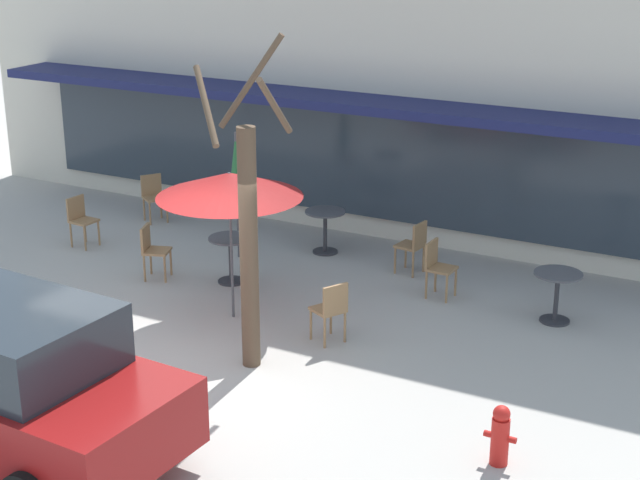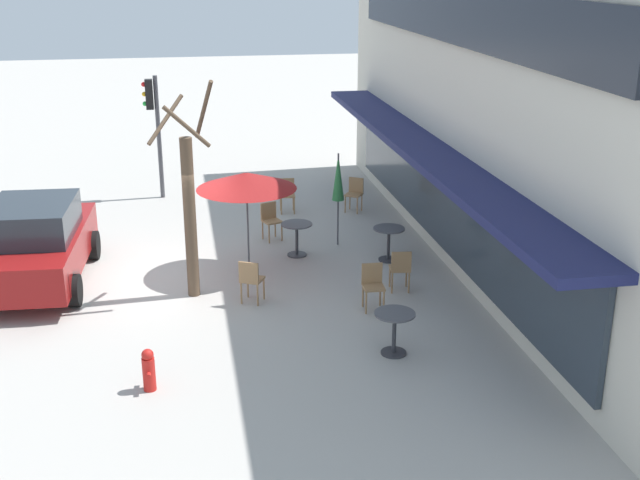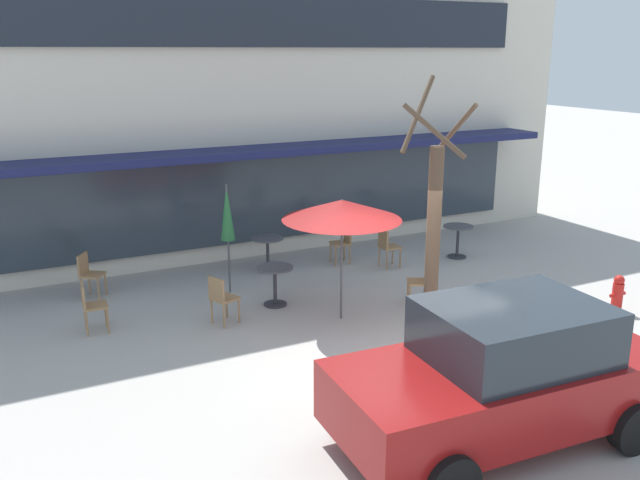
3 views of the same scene
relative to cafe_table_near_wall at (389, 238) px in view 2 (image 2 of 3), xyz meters
The scene contains 17 objects.
ground_plane 4.85m from the cafe_table_near_wall, 87.57° to the right, with size 80.00×80.00×0.00m, color #ADA8A0.
building_facade 6.04m from the cafe_table_near_wall, 87.73° to the left, with size 17.59×9.10×7.35m.
cafe_table_near_wall is the anchor object (origin of this frame).
cafe_table_streetside 2.07m from the cafe_table_near_wall, 108.76° to the right, with size 0.70×0.70×0.76m.
cafe_table_by_tree 4.48m from the cafe_table_near_wall, 13.52° to the right, with size 0.70×0.70×0.76m.
patio_umbrella_green_folded 3.47m from the cafe_table_near_wall, 87.69° to the right, with size 2.10×2.10×2.20m.
patio_umbrella_cream_folded 1.87m from the cafe_table_near_wall, 142.85° to the right, with size 0.28×0.28×2.20m.
cafe_chair_0 3.06m from the cafe_table_near_wall, 127.89° to the right, with size 0.51×0.51×0.89m.
cafe_chair_1 4.34m from the cafe_table_near_wall, 156.59° to the right, with size 0.43×0.43×0.89m.
cafe_chair_2 3.71m from the cafe_table_near_wall, 60.76° to the right, with size 0.54×0.54×0.89m.
cafe_chair_3 3.74m from the cafe_table_near_wall, behind, with size 0.55×0.55×0.89m.
cafe_chair_4 2.64m from the cafe_table_near_wall, 21.34° to the right, with size 0.42×0.42×0.89m.
cafe_chair_5 1.77m from the cafe_table_near_wall, ahead, with size 0.45×0.45×0.89m.
parked_sedan 7.45m from the cafe_table_near_wall, 89.77° to the right, with size 4.29×2.19×1.76m.
street_tree 4.68m from the cafe_table_near_wall, 74.58° to the right, with size 1.20×1.29×4.30m.
traffic_light_pole 8.04m from the cafe_table_near_wall, 139.45° to the right, with size 0.26×0.44×3.40m.
fire_hydrant 7.07m from the cafe_table_near_wall, 46.48° to the right, with size 0.36×0.20×0.71m.
Camera 2 is at (16.01, 0.38, 6.40)m, focal length 45.00 mm.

